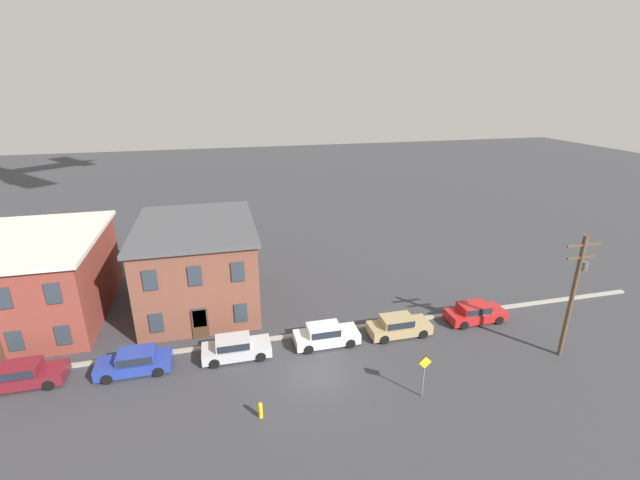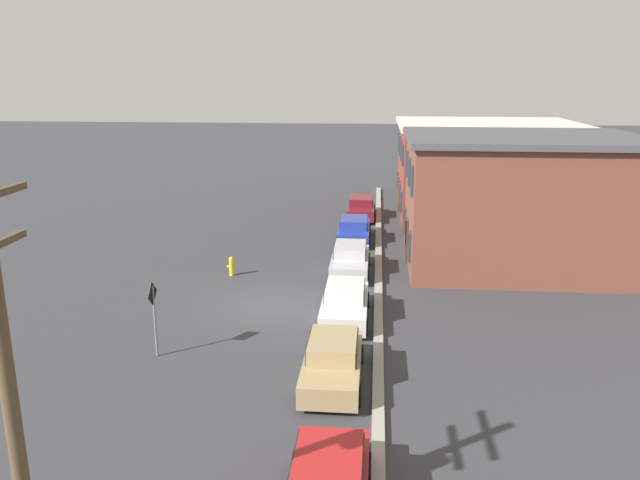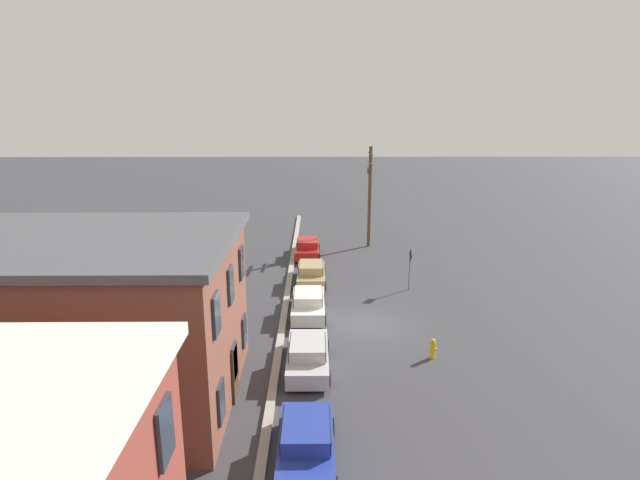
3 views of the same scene
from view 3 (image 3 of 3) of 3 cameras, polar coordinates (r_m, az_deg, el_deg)
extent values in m
plane|color=#38383D|center=(27.27, 5.34, -9.63)|extent=(200.00, 200.00, 0.00)
cube|color=#9E998E|center=(27.16, -4.28, -9.53)|extent=(56.00, 0.36, 0.16)
cube|color=#2D3842|center=(11.84, -17.25, -20.20)|extent=(0.90, 0.10, 1.40)
cube|color=brown|center=(21.42, -25.09, -8.72)|extent=(8.47, 11.09, 6.38)
cube|color=#4C4C51|center=(20.41, -26.09, -0.05)|extent=(8.97, 11.59, 0.30)
cube|color=#2D3842|center=(18.07, -11.21, -17.68)|extent=(0.90, 0.10, 1.40)
cube|color=#2D3842|center=(16.61, -11.76, -8.32)|extent=(0.90, 0.10, 1.40)
cube|color=#2D3842|center=(20.48, -9.76, -13.49)|extent=(0.90, 0.10, 1.40)
cube|color=#2D3842|center=(19.19, -10.17, -5.06)|extent=(0.90, 0.10, 1.40)
cube|color=#2D3842|center=(22.98, -8.65, -10.19)|extent=(0.90, 0.10, 1.40)
cube|color=#2D3842|center=(21.84, -8.97, -2.57)|extent=(0.90, 0.10, 1.40)
cube|color=#472D1E|center=(20.71, -9.70, -14.70)|extent=(1.10, 0.10, 2.20)
cube|color=#233899|center=(17.49, -1.60, -22.86)|extent=(4.40, 1.80, 0.70)
cube|color=#233899|center=(17.28, -1.60, -20.81)|extent=(2.20, 1.51, 0.55)
cube|color=#1E232D|center=(17.28, -1.60, -20.81)|extent=(2.02, 1.58, 0.48)
cylinder|color=black|center=(18.78, 1.26, -20.64)|extent=(0.66, 0.22, 0.66)
cylinder|color=black|center=(18.81, -4.28, -20.62)|extent=(0.66, 0.22, 0.66)
cube|color=#B7B7BC|center=(22.75, -1.40, -13.27)|extent=(4.40, 1.80, 0.70)
cube|color=#B7B7BC|center=(22.29, -1.41, -12.09)|extent=(2.20, 1.51, 0.55)
cube|color=#1E232D|center=(22.29, -1.41, -12.09)|extent=(2.02, 1.58, 0.48)
cylinder|color=black|center=(24.16, -3.41, -12.07)|extent=(0.66, 0.22, 0.66)
cylinder|color=black|center=(24.13, 0.72, -12.07)|extent=(0.66, 0.22, 0.66)
cylinder|color=black|center=(21.61, -3.79, -15.52)|extent=(0.66, 0.22, 0.66)
cylinder|color=black|center=(21.58, 0.89, -15.53)|extent=(0.66, 0.22, 0.66)
cube|color=silver|center=(28.25, -1.34, -7.51)|extent=(4.40, 1.80, 0.70)
cube|color=silver|center=(27.84, -1.35, -6.48)|extent=(2.20, 1.51, 0.55)
cube|color=#1E232D|center=(27.84, -1.35, -6.48)|extent=(2.02, 1.58, 0.48)
cylinder|color=black|center=(29.70, -2.95, -6.82)|extent=(0.66, 0.22, 0.66)
cylinder|color=black|center=(29.67, 0.35, -6.81)|extent=(0.66, 0.22, 0.66)
cylinder|color=black|center=(27.02, -3.20, -9.06)|extent=(0.66, 0.22, 0.66)
cylinder|color=black|center=(26.99, 0.45, -9.06)|extent=(0.66, 0.22, 0.66)
cube|color=tan|center=(33.22, -1.01, -4.07)|extent=(4.40, 1.80, 0.70)
cube|color=tan|center=(32.83, -1.02, -3.15)|extent=(2.20, 1.51, 0.55)
cube|color=#1E232D|center=(32.83, -1.02, -3.15)|extent=(2.02, 1.58, 0.48)
cylinder|color=black|center=(34.67, -2.40, -3.62)|extent=(0.66, 0.22, 0.66)
cylinder|color=black|center=(34.66, 0.41, -3.62)|extent=(0.66, 0.22, 0.66)
cylinder|color=black|center=(31.93, -2.57, -5.25)|extent=(0.66, 0.22, 0.66)
cylinder|color=black|center=(31.92, 0.50, -5.24)|extent=(0.66, 0.22, 0.66)
cube|color=#B21E1E|center=(39.25, -1.44, -1.12)|extent=(4.40, 1.80, 0.70)
cube|color=#B21E1E|center=(38.89, -1.45, -0.32)|extent=(2.20, 1.51, 0.55)
cube|color=#1E232D|center=(38.89, -1.45, -0.32)|extent=(2.02, 1.58, 0.48)
cylinder|color=black|center=(40.72, -2.60, -0.84)|extent=(0.66, 0.22, 0.66)
cylinder|color=black|center=(40.70, -0.21, -0.84)|extent=(0.66, 0.22, 0.66)
cylinder|color=black|center=(37.94, -2.76, -2.01)|extent=(0.66, 0.22, 0.66)
cylinder|color=black|center=(37.91, -0.19, -2.00)|extent=(0.66, 0.22, 0.66)
cylinder|color=slate|center=(32.27, 10.19, -3.44)|extent=(0.08, 0.08, 2.60)
cube|color=yellow|center=(31.98, 10.32, -1.70)|extent=(0.79, 0.03, 0.79)
cube|color=black|center=(31.98, 10.30, -1.70)|extent=(0.86, 0.02, 0.86)
cylinder|color=brown|center=(41.60, 5.70, 4.86)|extent=(0.28, 0.28, 8.36)
cube|color=brown|center=(41.15, 5.82, 9.78)|extent=(2.40, 0.12, 0.12)
cube|color=brown|center=(41.23, 5.79, 8.67)|extent=(2.00, 0.12, 0.12)
cylinder|color=#515156|center=(41.64, 5.72, 7.90)|extent=(0.44, 0.44, 0.55)
cylinder|color=yellow|center=(24.22, 12.75, -12.18)|extent=(0.24, 0.24, 0.80)
sphere|color=yellow|center=(24.02, 12.81, -11.22)|extent=(0.22, 0.22, 0.22)
cylinder|color=yellow|center=(24.23, 13.14, -12.05)|extent=(0.10, 0.12, 0.10)
camera|label=1|loc=(31.50, 52.94, 19.60)|focal=24.00mm
camera|label=2|loc=(49.71, -2.38, 12.80)|focal=35.00mm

